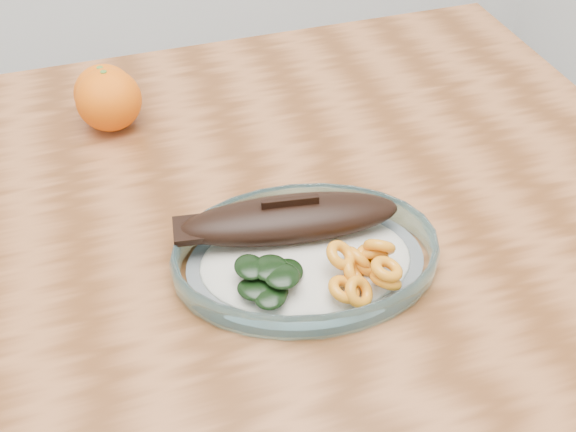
{
  "coord_description": "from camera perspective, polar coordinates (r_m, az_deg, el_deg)",
  "views": [
    {
      "loc": [
        -0.06,
        -0.61,
        1.28
      ],
      "look_at": [
        0.12,
        -0.05,
        0.77
      ],
      "focal_mm": 45.0,
      "sensor_mm": 36.0,
      "label": 1
    }
  ],
  "objects": [
    {
      "name": "dining_table",
      "position": [
        0.88,
        -8.33,
        -5.45
      ],
      "size": [
        1.2,
        0.8,
        0.75
      ],
      "color": "#5F3316",
      "rests_on": "ground"
    },
    {
      "name": "orange_right",
      "position": [
        0.98,
        -14.28,
        9.35
      ],
      "size": [
        0.08,
        0.08,
        0.08
      ],
      "primitive_type": "sphere",
      "color": "#FF5205",
      "rests_on": "dining_table"
    },
    {
      "name": "orange_left",
      "position": [
        0.96,
        -13.98,
        8.91
      ],
      "size": [
        0.08,
        0.08,
        0.08
      ],
      "primitive_type": "sphere",
      "color": "#FF5205",
      "rests_on": "dining_table"
    },
    {
      "name": "plated_meal",
      "position": [
        0.74,
        1.36,
        -2.9
      ],
      "size": [
        0.56,
        0.56,
        0.08
      ],
      "rotation": [
        0.0,
        0.0,
        -0.16
      ],
      "color": "white",
      "rests_on": "dining_table"
    }
  ]
}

